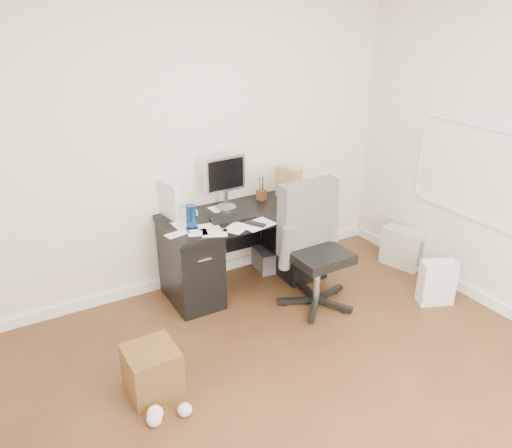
{
  "coord_description": "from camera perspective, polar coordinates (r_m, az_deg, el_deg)",
  "views": [
    {
      "loc": [
        -1.69,
        -2.01,
        2.47
      ],
      "look_at": [
        0.16,
        1.2,
        0.83
      ],
      "focal_mm": 35.0,
      "sensor_mm": 36.0,
      "label": 1
    }
  ],
  "objects": [
    {
      "name": "pen_cup",
      "position": [
        4.76,
        0.63,
        4.1
      ],
      "size": [
        0.12,
        0.12,
        0.23
      ],
      "primitive_type": null,
      "rotation": [
        0.0,
        0.0,
        0.35
      ],
      "color": "#513017",
      "rests_on": "desk"
    },
    {
      "name": "white_binder",
      "position": [
        4.39,
        -9.78,
        2.66
      ],
      "size": [
        0.17,
        0.29,
        0.32
      ],
      "primitive_type": "cube",
      "rotation": [
        0.0,
        0.0,
        0.17
      ],
      "color": "silver",
      "rests_on": "desk"
    },
    {
      "name": "pc_tower",
      "position": [
        5.29,
        16.33,
        -2.62
      ],
      "size": [
        0.29,
        0.43,
        0.4
      ],
      "primitive_type": "cube",
      "rotation": [
        0.0,
        0.0,
        0.29
      ],
      "color": "#B8B1A6",
      "rests_on": "ground"
    },
    {
      "name": "yellow_book",
      "position": [
        4.72,
        7.08,
        2.55
      ],
      "size": [
        0.2,
        0.25,
        0.04
      ],
      "primitive_type": "cube",
      "rotation": [
        0.0,
        0.0,
        0.04
      ],
      "color": "gold",
      "rests_on": "desk"
    },
    {
      "name": "magazine_file",
      "position": [
        4.79,
        3.79,
        4.71
      ],
      "size": [
        0.19,
        0.29,
        0.31
      ],
      "primitive_type": "cube",
      "rotation": [
        0.0,
        0.0,
        0.24
      ],
      "color": "tan",
      "rests_on": "desk"
    },
    {
      "name": "desk_printer",
      "position": [
        5.09,
        1.98,
        -3.89
      ],
      "size": [
        0.39,
        0.34,
        0.21
      ],
      "primitive_type": "cube",
      "rotation": [
        0.0,
        0.0,
        -0.12
      ],
      "color": "slate",
      "rests_on": "ground"
    },
    {
      "name": "lcd_monitor",
      "position": [
        4.5,
        -3.55,
        4.76
      ],
      "size": [
        0.41,
        0.25,
        0.5
      ],
      "primitive_type": null,
      "rotation": [
        0.0,
        0.0,
        0.05
      ],
      "color": "silver",
      "rests_on": "desk"
    },
    {
      "name": "desk",
      "position": [
        4.65,
        -1.24,
        -2.59
      ],
      "size": [
        1.5,
        0.7,
        0.75
      ],
      "color": "black",
      "rests_on": "ground"
    },
    {
      "name": "travel_mug",
      "position": [
        4.19,
        -7.42,
        0.87
      ],
      "size": [
        0.1,
        0.1,
        0.2
      ],
      "primitive_type": "cylinder",
      "rotation": [
        0.0,
        0.0,
        -0.21
      ],
      "color": "navy",
      "rests_on": "desk"
    },
    {
      "name": "paper_remote",
      "position": [
        4.24,
        0.19,
        0.08
      ],
      "size": [
        0.31,
        0.27,
        0.02
      ],
      "primitive_type": null,
      "rotation": [
        0.0,
        0.0,
        0.18
      ],
      "color": "white",
      "rests_on": "desk"
    },
    {
      "name": "loose_papers",
      "position": [
        4.38,
        -3.25,
        0.69
      ],
      "size": [
        1.1,
        0.6,
        0.0
      ],
      "primitive_type": null,
      "color": "white",
      "rests_on": "desk"
    },
    {
      "name": "office_chair",
      "position": [
        4.31,
        7.17,
        -2.81
      ],
      "size": [
        0.64,
        0.64,
        1.11
      ],
      "primitive_type": null,
      "rotation": [
        0.0,
        0.0,
        0.02
      ],
      "color": "#4F524F",
      "rests_on": "ground"
    },
    {
      "name": "computer_mouse",
      "position": [
        4.56,
        2.97,
        2.04
      ],
      "size": [
        0.07,
        0.07,
        0.06
      ],
      "primitive_type": "sphere",
      "rotation": [
        0.0,
        0.0,
        -0.42
      ],
      "color": "silver",
      "rests_on": "desk"
    },
    {
      "name": "keyboard",
      "position": [
        4.35,
        -2.64,
        0.68
      ],
      "size": [
        0.41,
        0.18,
        0.02
      ],
      "primitive_type": "cube",
      "rotation": [
        0.0,
        0.0,
        -0.11
      ],
      "color": "black",
      "rests_on": "desk"
    },
    {
      "name": "ground",
      "position": [
        3.61,
        7.86,
        -19.7
      ],
      "size": [
        4.0,
        4.0,
        0.0
      ],
      "primitive_type": "plane",
      "color": "#4A2717",
      "rests_on": "ground"
    },
    {
      "name": "room_shell",
      "position": [
        2.79,
        9.92,
        6.52
      ],
      "size": [
        4.02,
        4.02,
        2.71
      ],
      "color": "white",
      "rests_on": "ground"
    },
    {
      "name": "wicker_basket",
      "position": [
        3.63,
        -11.77,
        -16.02
      ],
      "size": [
        0.35,
        0.35,
        0.34
      ],
      "primitive_type": "cube",
      "rotation": [
        0.0,
        0.0,
        0.02
      ],
      "color": "#4E2E17",
      "rests_on": "ground"
    },
    {
      "name": "shopping_bag",
      "position": [
        4.74,
        19.96,
        -6.3
      ],
      "size": [
        0.36,
        0.32,
        0.41
      ],
      "primitive_type": "cube",
      "rotation": [
        0.0,
        0.0,
        -0.41
      ],
      "color": "white",
      "rests_on": "ground"
    }
  ]
}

